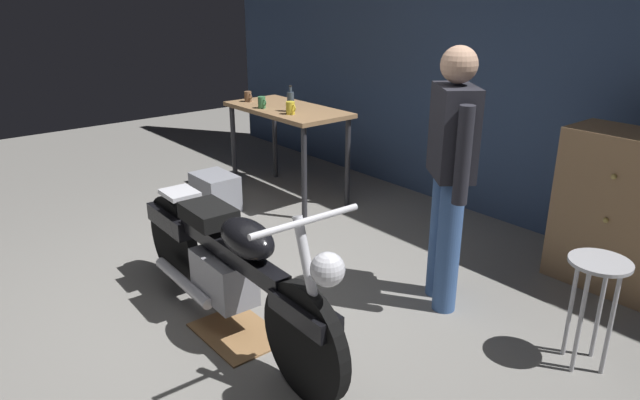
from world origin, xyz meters
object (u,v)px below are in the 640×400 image
wooden_dresser (622,212)px  storage_bin (215,192)px  shop_stool (596,285)px  bottle (291,101)px  mug_brown_stoneware (248,96)px  mug_green_speckled (262,102)px  mug_yellow_tall (291,108)px  motorcycle (228,264)px  person_standing (450,169)px

wooden_dresser → storage_bin: wooden_dresser is taller
shop_stool → storage_bin: size_ratio=1.45×
shop_stool → bottle: bottle is taller
mug_brown_stoneware → mug_green_speckled: size_ratio=0.96×
wooden_dresser → mug_brown_stoneware: size_ratio=10.38×
mug_brown_stoneware → mug_yellow_tall: bearing=-3.0°
shop_stool → bottle: bearing=174.5°
wooden_dresser → mug_yellow_tall: 2.80m
mug_green_speckled → motorcycle: bearing=-39.4°
mug_green_speckled → shop_stool: bearing=-3.0°
bottle → storage_bin: bearing=-116.1°
mug_yellow_tall → wooden_dresser: bearing=17.0°
shop_stool → wooden_dresser: bearing=108.0°
motorcycle → storage_bin: motorcycle is taller
shop_stool → wooden_dresser: size_ratio=0.58×
storage_bin → shop_stool: bearing=6.1°
mug_brown_stoneware → mug_green_speckled: bearing=-12.7°
person_standing → mug_green_speckled: person_standing is taller
person_standing → mug_green_speckled: bearing=31.5°
storage_bin → mug_brown_stoneware: 1.06m
motorcycle → shop_stool: 2.04m
motorcycle → person_standing: person_standing is taller
shop_stool → storage_bin: 3.45m
person_standing → shop_stool: (0.95, 0.07, -0.43)m
wooden_dresser → mug_green_speckled: 3.19m
shop_stool → storage_bin: bearing=-173.9°
motorcycle → wooden_dresser: (1.20, 2.37, 0.10)m
mug_yellow_tall → bottle: 0.13m
motorcycle → storage_bin: size_ratio=4.98×
motorcycle → mug_green_speckled: (-1.84, 1.51, 0.51)m
motorcycle → shop_stool: (1.54, 1.33, 0.05)m
mug_yellow_tall → bottle: bottle is taller
mug_green_speckled → mug_brown_stoneware: bearing=167.3°
motorcycle → bottle: bearing=135.4°
person_standing → mug_brown_stoneware: size_ratio=15.76×
person_standing → storage_bin: size_ratio=3.80×
wooden_dresser → mug_green_speckled: size_ratio=9.93×
mug_yellow_tall → bottle: bearing=142.6°
mug_brown_stoneware → bottle: size_ratio=0.44×
mug_brown_stoneware → mug_yellow_tall: mug_yellow_tall is taller
person_standing → shop_stool: size_ratio=2.61×
motorcycle → mug_yellow_tall: (-1.45, 1.56, 0.51)m
storage_bin → mug_brown_stoneware: (-0.34, 0.63, 0.78)m
shop_stool → mug_brown_stoneware: size_ratio=6.04×
person_standing → bottle: size_ratio=6.93×
motorcycle → wooden_dresser: size_ratio=1.99×
mug_yellow_tall → motorcycle: bearing=-47.1°
mug_yellow_tall → person_standing: bearing=-8.2°
person_standing → bottle: bearing=27.6°
storage_bin → bottle: 1.11m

